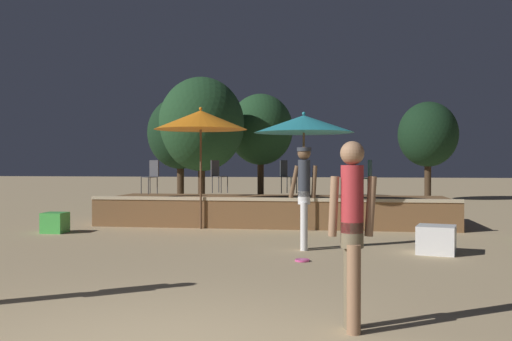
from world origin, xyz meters
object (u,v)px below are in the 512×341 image
patio_umbrella_0 (304,124)px  patio_umbrella_1 (201,120)px  background_tree_2 (180,133)px  cube_seat_4 (55,223)px  bistro_chair_3 (217,173)px  background_tree_0 (428,135)px  cube_seat_1 (436,240)px  frisbee_disc (302,260)px  person_2 (304,190)px  person_1 (352,227)px  bistro_chair_1 (367,174)px  background_tree_3 (201,124)px  background_tree_1 (261,130)px  bistro_chair_2 (152,173)px  bistro_chair_0 (286,173)px

patio_umbrella_0 → patio_umbrella_1: patio_umbrella_1 is taller
background_tree_2 → cube_seat_4: bearing=-89.9°
bistro_chair_3 → background_tree_0: background_tree_0 is taller
cube_seat_1 → frisbee_disc: bearing=-153.3°
cube_seat_4 → person_2: size_ratio=0.27×
bistro_chair_3 → person_1: bearing=-136.7°
bistro_chair_1 → cube_seat_4: bearing=-59.8°
person_1 → bistro_chair_3: person_1 is taller
cube_seat_1 → background_tree_3: background_tree_3 is taller
patio_umbrella_0 → frisbee_disc: size_ratio=11.81×
cube_seat_1 → background_tree_2: size_ratio=0.18×
patio_umbrella_1 → background_tree_1: bearing=91.0°
bistro_chair_3 → background_tree_1: 9.61m
bistro_chair_2 → bistro_chair_3: (1.64, 0.72, 0.00)m
patio_umbrella_1 → person_2: size_ratio=1.56×
bistro_chair_0 → bistro_chair_3: (-1.91, -0.04, 0.00)m
background_tree_0 → bistro_chair_0: bearing=-118.1°
bistro_chair_3 → patio_umbrella_1: bearing=-154.4°
cube_seat_4 → bistro_chair_1: 7.39m
bistro_chair_0 → background_tree_2: 8.53m
patio_umbrella_1 → cube_seat_1: size_ratio=3.81×
patio_umbrella_1 → cube_seat_1: 6.31m
background_tree_1 → background_tree_2: size_ratio=1.09×
bistro_chair_0 → cube_seat_1: bearing=-124.0°
cube_seat_4 → patio_umbrella_0: bearing=11.7°
patio_umbrella_0 → bistro_chair_2: patio_umbrella_0 is taller
frisbee_disc → background_tree_3: 14.00m
background_tree_0 → background_tree_2: background_tree_2 is taller
background_tree_2 → background_tree_3: 1.08m
patio_umbrella_0 → background_tree_2: bearing=121.6°
frisbee_disc → background_tree_0: 16.70m
person_1 → bistro_chair_3: size_ratio=1.98×
patio_umbrella_0 → person_1: 8.00m
frisbee_disc → background_tree_1: (-2.93, 15.74, 3.04)m
patio_umbrella_1 → background_tree_1: background_tree_1 is taller
bistro_chair_1 → background_tree_2: bearing=-125.3°
background_tree_0 → background_tree_3: size_ratio=0.84×
patio_umbrella_0 → bistro_chair_1: (1.47, 0.91, -1.18)m
bistro_chair_0 → background_tree_0: background_tree_0 is taller
patio_umbrella_0 → background_tree_2: (-5.57, 9.06, 0.31)m
cube_seat_4 → background_tree_0: bearing=52.3°
cube_seat_1 → patio_umbrella_0: bearing=130.5°
cube_seat_1 → background_tree_0: (1.98, 14.78, 2.55)m
cube_seat_1 → bistro_chair_1: 4.12m
patio_umbrella_1 → bistro_chair_1: 4.23m
background_tree_2 → bistro_chair_2: bearing=-79.5°
patio_umbrella_1 → bistro_chair_2: size_ratio=3.25×
patio_umbrella_0 → background_tree_3: background_tree_3 is taller
person_2 → bistro_chair_1: (1.28, 3.74, 0.21)m
cube_seat_4 → bistro_chair_3: 4.65m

